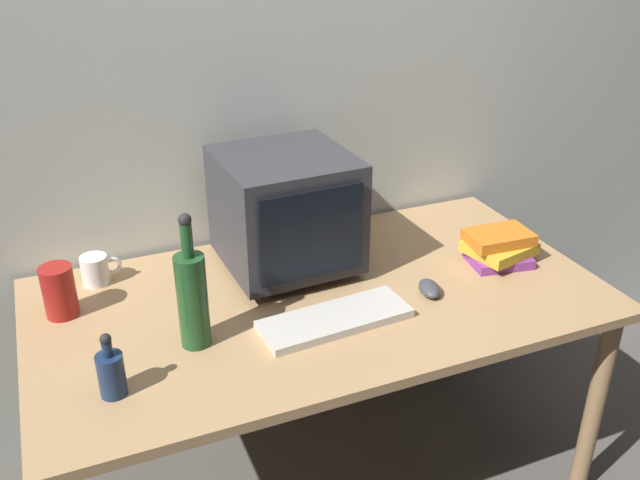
{
  "coord_description": "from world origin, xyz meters",
  "views": [
    {
      "loc": [
        -0.67,
        -1.6,
        1.78
      ],
      "look_at": [
        0.0,
        0.0,
        0.9
      ],
      "focal_mm": 38.7,
      "sensor_mm": 36.0,
      "label": 1
    }
  ],
  "objects_px": {
    "bottle_tall": "(192,297)",
    "book_stack": "(499,247)",
    "metal_canister": "(59,291)",
    "computer_mouse": "(429,288)",
    "bottle_short": "(111,372)",
    "crt_monitor": "(286,211)",
    "keyboard": "(335,319)",
    "mug": "(96,270)"
  },
  "relations": [
    {
      "from": "book_stack",
      "to": "mug",
      "type": "relative_size",
      "value": 1.87
    },
    {
      "from": "bottle_short",
      "to": "book_stack",
      "type": "xyz_separation_m",
      "value": [
        1.22,
        0.19,
        -0.01
      ]
    },
    {
      "from": "mug",
      "to": "metal_canister",
      "type": "xyz_separation_m",
      "value": [
        -0.11,
        -0.14,
        0.03
      ]
    },
    {
      "from": "keyboard",
      "to": "mug",
      "type": "relative_size",
      "value": 3.5
    },
    {
      "from": "book_stack",
      "to": "bottle_tall",
      "type": "bearing_deg",
      "value": -176.09
    },
    {
      "from": "crt_monitor",
      "to": "bottle_tall",
      "type": "bearing_deg",
      "value": -140.82
    },
    {
      "from": "bottle_short",
      "to": "book_stack",
      "type": "distance_m",
      "value": 1.24
    },
    {
      "from": "bottle_short",
      "to": "mug",
      "type": "xyz_separation_m",
      "value": [
        0.03,
        0.55,
        -0.02
      ]
    },
    {
      "from": "bottle_tall",
      "to": "mug",
      "type": "bearing_deg",
      "value": 115.56
    },
    {
      "from": "bottle_tall",
      "to": "metal_canister",
      "type": "height_order",
      "value": "bottle_tall"
    },
    {
      "from": "crt_monitor",
      "to": "computer_mouse",
      "type": "height_order",
      "value": "crt_monitor"
    },
    {
      "from": "bottle_tall",
      "to": "book_stack",
      "type": "height_order",
      "value": "bottle_tall"
    },
    {
      "from": "crt_monitor",
      "to": "bottle_short",
      "type": "height_order",
      "value": "crt_monitor"
    },
    {
      "from": "bottle_tall",
      "to": "metal_canister",
      "type": "relative_size",
      "value": 2.49
    },
    {
      "from": "computer_mouse",
      "to": "bottle_tall",
      "type": "bearing_deg",
      "value": -168.22
    },
    {
      "from": "crt_monitor",
      "to": "bottle_short",
      "type": "bearing_deg",
      "value": -144.46
    },
    {
      "from": "keyboard",
      "to": "book_stack",
      "type": "height_order",
      "value": "book_stack"
    },
    {
      "from": "computer_mouse",
      "to": "book_stack",
      "type": "xyz_separation_m",
      "value": [
        0.3,
        0.09,
        0.03
      ]
    },
    {
      "from": "bottle_tall",
      "to": "mug",
      "type": "xyz_separation_m",
      "value": [
        -0.2,
        0.42,
        -0.1
      ]
    },
    {
      "from": "book_stack",
      "to": "metal_canister",
      "type": "bearing_deg",
      "value": 170.84
    },
    {
      "from": "bottle_short",
      "to": "metal_canister",
      "type": "height_order",
      "value": "bottle_short"
    },
    {
      "from": "computer_mouse",
      "to": "metal_canister",
      "type": "distance_m",
      "value": 1.05
    },
    {
      "from": "keyboard",
      "to": "bottle_tall",
      "type": "xyz_separation_m",
      "value": [
        -0.37,
        0.05,
        0.13
      ]
    },
    {
      "from": "mug",
      "to": "metal_canister",
      "type": "height_order",
      "value": "metal_canister"
    },
    {
      "from": "mug",
      "to": "metal_canister",
      "type": "bearing_deg",
      "value": -127.71
    },
    {
      "from": "computer_mouse",
      "to": "bottle_tall",
      "type": "distance_m",
      "value": 0.7
    },
    {
      "from": "crt_monitor",
      "to": "book_stack",
      "type": "distance_m",
      "value": 0.69
    },
    {
      "from": "keyboard",
      "to": "computer_mouse",
      "type": "relative_size",
      "value": 4.2
    },
    {
      "from": "keyboard",
      "to": "book_stack",
      "type": "bearing_deg",
      "value": 7.1
    },
    {
      "from": "metal_canister",
      "to": "mug",
      "type": "bearing_deg",
      "value": 52.29
    },
    {
      "from": "crt_monitor",
      "to": "book_stack",
      "type": "bearing_deg",
      "value": -19.69
    },
    {
      "from": "crt_monitor",
      "to": "computer_mouse",
      "type": "distance_m",
      "value": 0.49
    },
    {
      "from": "bottle_short",
      "to": "book_stack",
      "type": "relative_size",
      "value": 0.75
    },
    {
      "from": "keyboard",
      "to": "book_stack",
      "type": "distance_m",
      "value": 0.63
    },
    {
      "from": "computer_mouse",
      "to": "metal_canister",
      "type": "bearing_deg",
      "value": 176.87
    },
    {
      "from": "computer_mouse",
      "to": "book_stack",
      "type": "bearing_deg",
      "value": 29.76
    },
    {
      "from": "keyboard",
      "to": "computer_mouse",
      "type": "xyz_separation_m",
      "value": [
        0.32,
        0.03,
        0.01
      ]
    },
    {
      "from": "bottle_tall",
      "to": "bottle_short",
      "type": "relative_size",
      "value": 2.22
    },
    {
      "from": "computer_mouse",
      "to": "crt_monitor",
      "type": "bearing_deg",
      "value": 149.71
    },
    {
      "from": "bottle_tall",
      "to": "book_stack",
      "type": "bearing_deg",
      "value": 3.91
    },
    {
      "from": "computer_mouse",
      "to": "bottle_tall",
      "type": "xyz_separation_m",
      "value": [
        -0.69,
        0.02,
        0.12
      ]
    },
    {
      "from": "crt_monitor",
      "to": "keyboard",
      "type": "xyz_separation_m",
      "value": [
        0.01,
        -0.35,
        -0.18
      ]
    }
  ]
}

